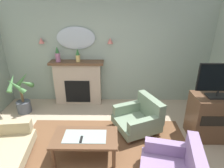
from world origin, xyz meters
TOP-DOWN VIEW (x-y plane):
  - wall_back at (0.00, 2.53)m, footprint 6.29×0.10m
  - patterned_rug at (0.00, 0.20)m, footprint 3.20×2.40m
  - fireplace at (-0.77, 2.31)m, footprint 1.36×0.36m
  - mantel_vase_left at (-1.22, 2.28)m, footprint 0.12×0.12m
  - mantel_vase_right at (-0.72, 2.28)m, footprint 0.11×0.11m
  - wall_mirror at (-0.77, 2.45)m, footprint 0.96×0.06m
  - wall_sconce_left at (-1.62, 2.40)m, footprint 0.14×0.14m
  - wall_sconce_right at (0.08, 2.40)m, footprint 0.14×0.14m
  - coffee_table at (-0.30, 0.29)m, footprint 1.10×0.60m
  - tv_remote at (-0.35, 0.20)m, footprint 0.04×0.16m
  - armchair_by_coffee_table at (1.07, -0.23)m, footprint 0.97×0.95m
  - armchair_in_corner at (0.73, 1.11)m, footprint 1.07×1.06m
  - tv_cabinet at (2.09, 0.90)m, footprint 0.80×0.57m
  - tv_flatscreen at (2.09, 0.88)m, footprint 0.84×0.24m
  - potted_plant_corner_palm at (-2.05, 1.78)m, footprint 0.53×0.54m

SIDE VIEW (x-z plane):
  - patterned_rug at x=0.00m, z-range 0.00..0.01m
  - armchair_by_coffee_table at x=1.07m, z-range -0.05..0.66m
  - armchair_in_corner at x=0.73m, z-range -0.05..0.66m
  - coffee_table at x=-0.30m, z-range 0.16..0.61m
  - potted_plant_corner_palm at x=-2.05m, z-range -0.05..0.95m
  - tv_cabinet at x=2.09m, z-range 0.00..0.90m
  - tv_remote at x=-0.35m, z-range 0.44..0.46m
  - fireplace at x=-0.77m, z-range -0.01..1.15m
  - tv_flatscreen at x=2.09m, z-range 0.92..1.57m
  - mantel_vase_right at x=-0.72m, z-range 1.15..1.48m
  - mantel_vase_left at x=-1.22m, z-range 1.14..1.52m
  - wall_back at x=0.00m, z-range 0.00..2.72m
  - wall_sconce_left at x=-1.62m, z-range 1.59..1.73m
  - wall_sconce_right at x=0.08m, z-range 1.59..1.73m
  - wall_mirror at x=-0.77m, z-range 1.43..1.99m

